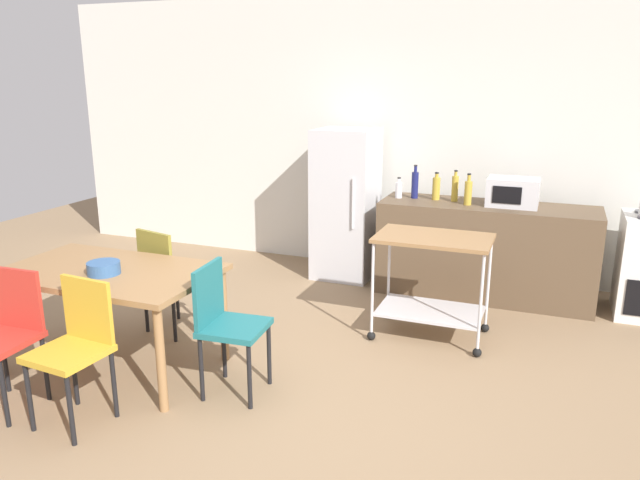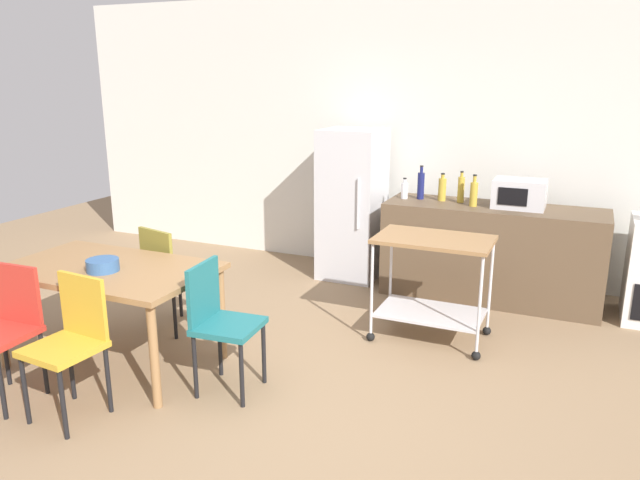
{
  "view_description": "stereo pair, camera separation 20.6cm",
  "coord_description": "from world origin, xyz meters",
  "px_view_note": "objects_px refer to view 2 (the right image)",
  "views": [
    {
      "loc": [
        1.46,
        -3.18,
        2.09
      ],
      "look_at": [
        -0.25,
        1.2,
        0.8
      ],
      "focal_mm": 34.18,
      "sensor_mm": 36.0,
      "label": 1
    },
    {
      "loc": [
        1.65,
        -3.1,
        2.09
      ],
      "look_at": [
        -0.25,
        1.2,
        0.8
      ],
      "focal_mm": 34.18,
      "sensor_mm": 36.0,
      "label": 2
    }
  ],
  "objects_px": {
    "chair_olive": "(169,271)",
    "bottle_hot_sauce": "(405,190)",
    "bottle_olive_oil": "(474,193)",
    "fruit_bowl": "(102,265)",
    "chair_mustard": "(71,338)",
    "kitchen_cart": "(433,271)",
    "chair_teal": "(220,318)",
    "bottle_sesame_oil": "(461,189)",
    "bottle_vinegar": "(421,185)",
    "chair_red": "(6,324)",
    "bottle_wine": "(442,189)",
    "refrigerator": "(352,204)",
    "dining_table": "(109,277)",
    "microwave": "(519,194)"
  },
  "relations": [
    {
      "from": "bottle_olive_oil",
      "to": "fruit_bowl",
      "type": "height_order",
      "value": "bottle_olive_oil"
    },
    {
      "from": "bottle_wine",
      "to": "bottle_vinegar",
      "type": "bearing_deg",
      "value": -179.12
    },
    {
      "from": "chair_teal",
      "to": "chair_mustard",
      "type": "height_order",
      "value": "same"
    },
    {
      "from": "bottle_vinegar",
      "to": "bottle_wine",
      "type": "relative_size",
      "value": 1.23
    },
    {
      "from": "bottle_olive_oil",
      "to": "fruit_bowl",
      "type": "relative_size",
      "value": 1.31
    },
    {
      "from": "chair_teal",
      "to": "bottle_wine",
      "type": "relative_size",
      "value": 3.32
    },
    {
      "from": "bottle_vinegar",
      "to": "fruit_bowl",
      "type": "bearing_deg",
      "value": -120.48
    },
    {
      "from": "bottle_vinegar",
      "to": "chair_red",
      "type": "bearing_deg",
      "value": -120.15
    },
    {
      "from": "chair_olive",
      "to": "bottle_olive_oil",
      "type": "bearing_deg",
      "value": -126.5
    },
    {
      "from": "refrigerator",
      "to": "fruit_bowl",
      "type": "distance_m",
      "value": 2.83
    },
    {
      "from": "refrigerator",
      "to": "chair_red",
      "type": "bearing_deg",
      "value": -109.33
    },
    {
      "from": "kitchen_cart",
      "to": "bottle_vinegar",
      "type": "height_order",
      "value": "bottle_vinegar"
    },
    {
      "from": "chair_mustard",
      "to": "chair_teal",
      "type": "bearing_deg",
      "value": 48.14
    },
    {
      "from": "refrigerator",
      "to": "bottle_vinegar",
      "type": "xyz_separation_m",
      "value": [
        0.73,
        -0.04,
        0.26
      ]
    },
    {
      "from": "chair_teal",
      "to": "microwave",
      "type": "xyz_separation_m",
      "value": [
        1.59,
        2.56,
        0.51
      ]
    },
    {
      "from": "chair_mustard",
      "to": "bottle_sesame_oil",
      "type": "bearing_deg",
      "value": 66.55
    },
    {
      "from": "chair_olive",
      "to": "dining_table",
      "type": "bearing_deg",
      "value": 102.32
    },
    {
      "from": "dining_table",
      "to": "chair_olive",
      "type": "distance_m",
      "value": 0.68
    },
    {
      "from": "kitchen_cart",
      "to": "bottle_hot_sauce",
      "type": "xyz_separation_m",
      "value": [
        -0.58,
        1.15,
        0.41
      ]
    },
    {
      "from": "chair_red",
      "to": "kitchen_cart",
      "type": "bearing_deg",
      "value": 38.95
    },
    {
      "from": "chair_red",
      "to": "bottle_sesame_oil",
      "type": "bearing_deg",
      "value": 52.42
    },
    {
      "from": "chair_red",
      "to": "fruit_bowl",
      "type": "xyz_separation_m",
      "value": [
        0.31,
        0.57,
        0.27
      ]
    },
    {
      "from": "bottle_hot_sauce",
      "to": "microwave",
      "type": "bearing_deg",
      "value": 0.94
    },
    {
      "from": "dining_table",
      "to": "kitchen_cart",
      "type": "bearing_deg",
      "value": 33.92
    },
    {
      "from": "chair_teal",
      "to": "chair_olive",
      "type": "height_order",
      "value": "same"
    },
    {
      "from": "bottle_olive_oil",
      "to": "fruit_bowl",
      "type": "bearing_deg",
      "value": -129.69
    },
    {
      "from": "chair_mustard",
      "to": "fruit_bowl",
      "type": "xyz_separation_m",
      "value": [
        -0.23,
        0.56,
        0.27
      ]
    },
    {
      "from": "dining_table",
      "to": "chair_red",
      "type": "xyz_separation_m",
      "value": [
        -0.27,
        -0.66,
        -0.15
      ]
    },
    {
      "from": "dining_table",
      "to": "chair_mustard",
      "type": "xyz_separation_m",
      "value": [
        0.28,
        -0.65,
        -0.15
      ]
    },
    {
      "from": "bottle_hot_sauce",
      "to": "chair_mustard",
      "type": "bearing_deg",
      "value": -110.46
    },
    {
      "from": "bottle_hot_sauce",
      "to": "bottle_sesame_oil",
      "type": "distance_m",
      "value": 0.54
    },
    {
      "from": "chair_teal",
      "to": "bottle_sesame_oil",
      "type": "height_order",
      "value": "bottle_sesame_oil"
    },
    {
      "from": "bottle_sesame_oil",
      "to": "chair_teal",
      "type": "bearing_deg",
      "value": -112.22
    },
    {
      "from": "chair_olive",
      "to": "bottle_sesame_oil",
      "type": "bearing_deg",
      "value": -122.6
    },
    {
      "from": "refrigerator",
      "to": "bottle_sesame_oil",
      "type": "height_order",
      "value": "refrigerator"
    },
    {
      "from": "chair_olive",
      "to": "bottle_wine",
      "type": "xyz_separation_m",
      "value": [
        1.8,
        1.91,
        0.5
      ]
    },
    {
      "from": "chair_mustard",
      "to": "bottle_sesame_oil",
      "type": "xyz_separation_m",
      "value": [
        1.72,
        3.21,
        0.51
      ]
    },
    {
      "from": "chair_olive",
      "to": "refrigerator",
      "type": "height_order",
      "value": "refrigerator"
    },
    {
      "from": "chair_teal",
      "to": "kitchen_cart",
      "type": "height_order",
      "value": "chair_teal"
    },
    {
      "from": "chair_teal",
      "to": "bottle_olive_oil",
      "type": "bearing_deg",
      "value": -30.47
    },
    {
      "from": "chair_olive",
      "to": "bottle_hot_sauce",
      "type": "height_order",
      "value": "bottle_hot_sauce"
    },
    {
      "from": "chair_olive",
      "to": "chair_mustard",
      "type": "xyz_separation_m",
      "value": [
        0.26,
        -1.31,
        0.0
      ]
    },
    {
      "from": "chair_red",
      "to": "refrigerator",
      "type": "bearing_deg",
      "value": 68.21
    },
    {
      "from": "bottle_wine",
      "to": "fruit_bowl",
      "type": "bearing_deg",
      "value": -123.69
    },
    {
      "from": "fruit_bowl",
      "to": "bottle_olive_oil",
      "type": "bearing_deg",
      "value": 50.31
    },
    {
      "from": "refrigerator",
      "to": "microwave",
      "type": "xyz_separation_m",
      "value": [
        1.66,
        -0.07,
        0.25
      ]
    },
    {
      "from": "bottle_sesame_oil",
      "to": "chair_olive",
      "type": "bearing_deg",
      "value": -136.26
    },
    {
      "from": "dining_table",
      "to": "microwave",
      "type": "relative_size",
      "value": 3.26
    },
    {
      "from": "chair_teal",
      "to": "bottle_vinegar",
      "type": "xyz_separation_m",
      "value": [
        0.66,
        2.58,
        0.52
      ]
    },
    {
      "from": "dining_table",
      "to": "bottle_sesame_oil",
      "type": "relative_size",
      "value": 5.01
    }
  ]
}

